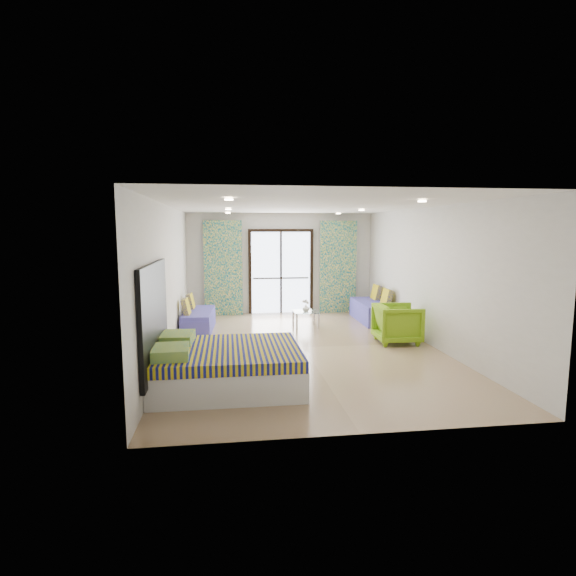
{
  "coord_description": "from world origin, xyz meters",
  "views": [
    {
      "loc": [
        -1.43,
        -8.33,
        2.26
      ],
      "look_at": [
        -0.29,
        0.1,
        1.15
      ],
      "focal_mm": 28.0,
      "sensor_mm": 36.0,
      "label": 1
    }
  ],
  "objects": [
    {
      "name": "floor",
      "position": [
        0.0,
        0.0,
        0.0
      ],
      "size": [
        5.0,
        7.5,
        0.01
      ],
      "primitive_type": null,
      "color": "#957859",
      "rests_on": "ground"
    },
    {
      "name": "ceiling",
      "position": [
        0.0,
        0.0,
        2.7
      ],
      "size": [
        5.0,
        7.5,
        0.01
      ],
      "primitive_type": null,
      "color": "silver",
      "rests_on": "ground"
    },
    {
      "name": "wall_back",
      "position": [
        0.0,
        3.75,
        1.35
      ],
      "size": [
        5.0,
        0.01,
        2.7
      ],
      "primitive_type": null,
      "color": "silver",
      "rests_on": "ground"
    },
    {
      "name": "wall_front",
      "position": [
        0.0,
        -3.75,
        1.35
      ],
      "size": [
        5.0,
        0.01,
        2.7
      ],
      "primitive_type": null,
      "color": "silver",
      "rests_on": "ground"
    },
    {
      "name": "wall_left",
      "position": [
        -2.5,
        0.0,
        1.35
      ],
      "size": [
        0.01,
        7.5,
        2.7
      ],
      "primitive_type": null,
      "color": "silver",
      "rests_on": "ground"
    },
    {
      "name": "wall_right",
      "position": [
        2.5,
        0.0,
        1.35
      ],
      "size": [
        0.01,
        7.5,
        2.7
      ],
      "primitive_type": null,
      "color": "silver",
      "rests_on": "ground"
    },
    {
      "name": "balcony_door",
      "position": [
        0.0,
        3.72,
        1.26
      ],
      "size": [
        1.76,
        0.08,
        2.28
      ],
      "color": "black",
      "rests_on": "floor"
    },
    {
      "name": "balcony_rail",
      "position": [
        0.0,
        3.73,
        0.95
      ],
      "size": [
        1.52,
        0.03,
        0.04
      ],
      "primitive_type": "cube",
      "color": "#595451",
      "rests_on": "balcony_door"
    },
    {
      "name": "curtain_left",
      "position": [
        -1.55,
        3.57,
        1.25
      ],
      "size": [
        1.0,
        0.1,
        2.5
      ],
      "primitive_type": "cube",
      "color": "silver",
      "rests_on": "floor"
    },
    {
      "name": "curtain_right",
      "position": [
        1.55,
        3.57,
        1.25
      ],
      "size": [
        1.0,
        0.1,
        2.5
      ],
      "primitive_type": "cube",
      "color": "silver",
      "rests_on": "floor"
    },
    {
      "name": "downlight_a",
      "position": [
        -1.4,
        -2.0,
        2.67
      ],
      "size": [
        0.12,
        0.12,
        0.02
      ],
      "primitive_type": "cylinder",
      "color": "#FFE0B2",
      "rests_on": "ceiling"
    },
    {
      "name": "downlight_b",
      "position": [
        1.4,
        -2.0,
        2.67
      ],
      "size": [
        0.12,
        0.12,
        0.02
      ],
      "primitive_type": "cylinder",
      "color": "#FFE0B2",
      "rests_on": "ceiling"
    },
    {
      "name": "downlight_c",
      "position": [
        -1.4,
        1.0,
        2.67
      ],
      "size": [
        0.12,
        0.12,
        0.02
      ],
      "primitive_type": "cylinder",
      "color": "#FFE0B2",
      "rests_on": "ceiling"
    },
    {
      "name": "downlight_d",
      "position": [
        1.4,
        1.0,
        2.67
      ],
      "size": [
        0.12,
        0.12,
        0.02
      ],
      "primitive_type": "cylinder",
      "color": "#FFE0B2",
      "rests_on": "ceiling"
    },
    {
      "name": "downlight_e",
      "position": [
        -1.4,
        3.0,
        2.67
      ],
      "size": [
        0.12,
        0.12,
        0.02
      ],
      "primitive_type": "cylinder",
      "color": "#FFE0B2",
      "rests_on": "ceiling"
    },
    {
      "name": "downlight_f",
      "position": [
        1.4,
        3.0,
        2.67
      ],
      "size": [
        0.12,
        0.12,
        0.02
      ],
      "primitive_type": "cylinder",
      "color": "#FFE0B2",
      "rests_on": "ceiling"
    },
    {
      "name": "headboard",
      "position": [
        -2.46,
        -1.99,
        1.05
      ],
      "size": [
        0.06,
        2.1,
        1.5
      ],
      "primitive_type": "cube",
      "color": "black",
      "rests_on": "floor"
    },
    {
      "name": "switch_plate",
      "position": [
        -2.47,
        -0.74,
        1.05
      ],
      "size": [
        0.02,
        0.1,
        0.1
      ],
      "primitive_type": "cube",
      "color": "silver",
      "rests_on": "wall_left"
    },
    {
      "name": "bed",
      "position": [
        -1.48,
        -1.99,
        0.3
      ],
      "size": [
        2.09,
        1.7,
        0.72
      ],
      "color": "silver",
      "rests_on": "floor"
    },
    {
      "name": "daybed_left",
      "position": [
        -2.11,
        1.79,
        0.25
      ],
      "size": [
        0.7,
        1.63,
        0.79
      ],
      "rotation": [
        0.0,
        0.0,
        -0.05
      ],
      "color": "#4B47A9",
      "rests_on": "floor"
    },
    {
      "name": "daybed_right",
      "position": [
        2.12,
        2.29,
        0.27
      ],
      "size": [
        0.71,
        1.75,
        0.86
      ],
      "rotation": [
        0.0,
        0.0,
        -0.02
      ],
      "color": "#4B47A9",
      "rests_on": "floor"
    },
    {
      "name": "coffee_table",
      "position": [
        0.35,
        1.78,
        0.34
      ],
      "size": [
        0.58,
        0.58,
        0.66
      ],
      "rotation": [
        0.0,
        0.0,
        0.02
      ],
      "color": "silver",
      "rests_on": "floor"
    },
    {
      "name": "vase",
      "position": [
        0.34,
        1.71,
        0.46
      ],
      "size": [
        0.22,
        0.22,
        0.16
      ],
      "primitive_type": "imported",
      "rotation": [
        0.0,
        0.0,
        0.39
      ],
      "color": "white",
      "rests_on": "coffee_table"
    },
    {
      "name": "armchair",
      "position": [
        1.92,
        0.12,
        0.43
      ],
      "size": [
        0.82,
        0.87,
        0.86
      ],
      "primitive_type": "imported",
      "rotation": [
        0.0,
        0.0,
        1.52
      ],
      "color": "#76AC16",
      "rests_on": "floor"
    }
  ]
}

